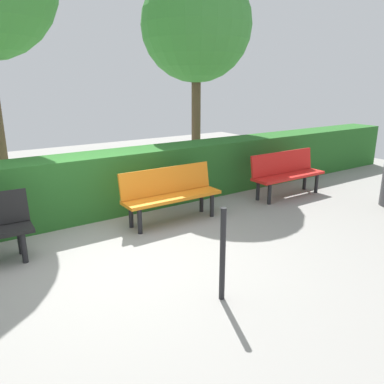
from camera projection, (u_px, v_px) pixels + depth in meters
The scene contains 6 objects.
ground_plane at pixel (113, 255), 4.93m from camera, with size 17.90×17.90×0.00m, color gray.
bench_red at pixel (286, 172), 7.38m from camera, with size 1.63×0.45×0.86m.
bench_orange at pixel (170, 192), 6.04m from camera, with size 1.63×0.46×0.86m.
hedge_row at pixel (137, 178), 6.74m from camera, with size 13.90×0.75×1.03m, color #266023.
tree_near at pixel (196, 26), 8.47m from camera, with size 2.49×2.49×4.63m.
railing_post_mid at pixel (223, 255), 3.82m from camera, with size 0.06×0.06×1.00m, color black.
Camera 1 is at (1.68, 4.29, 2.19)m, focal length 35.40 mm.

